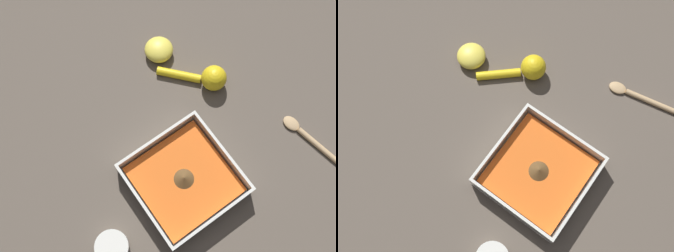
# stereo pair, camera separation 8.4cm
# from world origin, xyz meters

# --- Properties ---
(ground_plane) EXTENTS (4.00, 4.00, 0.00)m
(ground_plane) POSITION_xyz_m (0.00, 0.00, 0.00)
(ground_plane) COLOR brown
(square_dish) EXTENTS (0.20, 0.20, 0.05)m
(square_dish) POSITION_xyz_m (-0.03, 0.02, 0.02)
(square_dish) COLOR silver
(square_dish) RESTS_ON ground_plane
(lemon_squeezer) EXTENTS (0.12, 0.13, 0.06)m
(lemon_squeezer) POSITION_xyz_m (-0.20, -0.13, 0.03)
(lemon_squeezer) COLOR yellow
(lemon_squeezer) RESTS_ON ground_plane
(lemon_half) EXTENTS (0.07, 0.07, 0.04)m
(lemon_half) POSITION_xyz_m (-0.16, -0.26, 0.02)
(lemon_half) COLOR #EFDB4C
(lemon_half) RESTS_ON ground_plane
(wooden_spoon) EXTENTS (0.05, 0.18, 0.01)m
(wooden_spoon) POSITION_xyz_m (-0.31, 0.11, 0.01)
(wooden_spoon) COLOR tan
(wooden_spoon) RESTS_ON ground_plane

